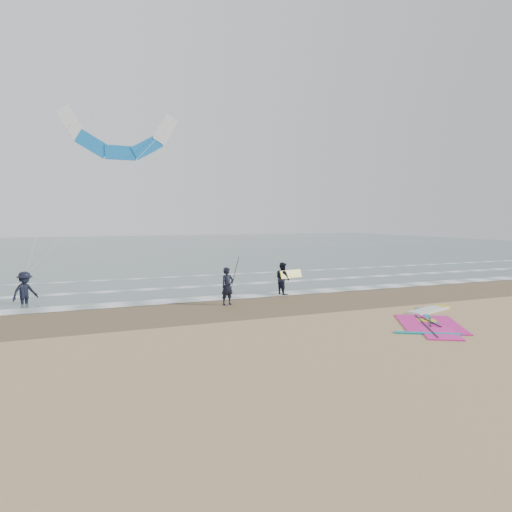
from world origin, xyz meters
name	(u,v)px	position (x,y,z in m)	size (l,w,h in m)	color
ground	(346,338)	(0.00, 0.00, 0.00)	(120.00, 120.00, 0.00)	tan
sea_water	(137,247)	(0.00, 48.00, 0.01)	(120.00, 80.00, 0.02)	#47605E
wet_sand_band	(268,304)	(0.00, 6.00, 0.00)	(120.00, 5.00, 0.01)	brown
foam_waterline	(234,289)	(0.00, 10.44, 0.03)	(120.00, 9.15, 0.02)	white
windsurf_rig	(431,320)	(4.17, 0.86, 0.03)	(4.83, 4.57, 0.12)	white
person_standing	(227,286)	(-1.69, 6.52, 0.81)	(0.59, 0.39, 1.62)	black
person_walking	(283,279)	(1.63, 8.01, 0.79)	(0.77, 0.60, 1.58)	black
person_wading	(25,284)	(-9.71, 9.95, 0.88)	(1.14, 0.66, 1.77)	black
held_pole	(234,277)	(-1.39, 6.52, 1.19)	(0.17, 0.86, 1.82)	black
carried_kiteboard	(291,274)	(2.03, 7.91, 1.00)	(1.30, 0.51, 0.39)	yellow
surf_kite	(120,140)	(-5.16, 14.42, 7.98)	(7.81, 4.58, 8.44)	white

